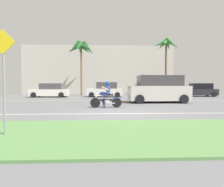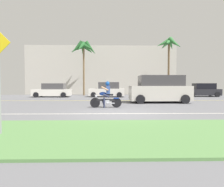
{
  "view_description": "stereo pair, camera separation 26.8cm",
  "coord_description": "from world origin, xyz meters",
  "px_view_note": "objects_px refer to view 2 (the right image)",
  "views": [
    {
      "loc": [
        -0.82,
        -9.4,
        1.32
      ],
      "look_at": [
        -0.26,
        2.75,
        0.81
      ],
      "focal_mm": 32.44,
      "sensor_mm": 36.0,
      "label": 1
    },
    {
      "loc": [
        -0.55,
        -9.41,
        1.32
      ],
      "look_at": [
        -0.26,
        2.75,
        0.81
      ],
      "focal_mm": 32.44,
      "sensor_mm": 36.0,
      "label": 2
    }
  ],
  "objects_px": {
    "parked_car_0": "(53,91)",
    "palm_tree_1": "(84,49)",
    "parked_car_1": "(108,90)",
    "parked_car_2": "(159,91)",
    "palm_tree_0": "(169,46)",
    "suv_nearby": "(160,90)",
    "parked_car_3": "(202,90)",
    "motorcyclist": "(106,97)"
  },
  "relations": [
    {
      "from": "parked_car_0",
      "to": "palm_tree_0",
      "type": "height_order",
      "value": "palm_tree_0"
    },
    {
      "from": "motorcyclist",
      "to": "palm_tree_1",
      "type": "xyz_separation_m",
      "value": [
        -2.9,
        13.83,
        5.16
      ]
    },
    {
      "from": "motorcyclist",
      "to": "parked_car_3",
      "type": "relative_size",
      "value": 0.47
    },
    {
      "from": "parked_car_0",
      "to": "palm_tree_1",
      "type": "height_order",
      "value": "palm_tree_1"
    },
    {
      "from": "motorcyclist",
      "to": "parked_car_0",
      "type": "height_order",
      "value": "motorcyclist"
    },
    {
      "from": "parked_car_2",
      "to": "parked_car_1",
      "type": "bearing_deg",
      "value": 161.57
    },
    {
      "from": "parked_car_1",
      "to": "motorcyclist",
      "type": "bearing_deg",
      "value": -90.56
    },
    {
      "from": "motorcyclist",
      "to": "parked_car_1",
      "type": "distance_m",
      "value": 10.65
    },
    {
      "from": "parked_car_1",
      "to": "parked_car_3",
      "type": "xyz_separation_m",
      "value": [
        10.87,
        0.48,
        -0.05
      ]
    },
    {
      "from": "suv_nearby",
      "to": "parked_car_2",
      "type": "xyz_separation_m",
      "value": [
        1.41,
        5.6,
        -0.25
      ]
    },
    {
      "from": "parked_car_1",
      "to": "parked_car_2",
      "type": "bearing_deg",
      "value": -18.43
    },
    {
      "from": "parked_car_1",
      "to": "suv_nearby",
      "type": "bearing_deg",
      "value": -62.11
    },
    {
      "from": "parked_car_0",
      "to": "palm_tree_0",
      "type": "distance_m",
      "value": 15.31
    },
    {
      "from": "suv_nearby",
      "to": "parked_car_0",
      "type": "height_order",
      "value": "suv_nearby"
    },
    {
      "from": "palm_tree_0",
      "to": "parked_car_2",
      "type": "bearing_deg",
      "value": -116.74
    },
    {
      "from": "parked_car_2",
      "to": "palm_tree_0",
      "type": "relative_size",
      "value": 0.6
    },
    {
      "from": "motorcyclist",
      "to": "parked_car_3",
      "type": "distance_m",
      "value": 15.63
    },
    {
      "from": "parked_car_0",
      "to": "parked_car_2",
      "type": "bearing_deg",
      "value": -8.58
    },
    {
      "from": "parked_car_2",
      "to": "palm_tree_0",
      "type": "bearing_deg",
      "value": 63.26
    },
    {
      "from": "motorcyclist",
      "to": "parked_car_0",
      "type": "relative_size",
      "value": 0.45
    },
    {
      "from": "palm_tree_1",
      "to": "motorcyclist",
      "type": "bearing_deg",
      "value": -78.16
    },
    {
      "from": "suv_nearby",
      "to": "parked_car_3",
      "type": "distance_m",
      "value": 10.5
    },
    {
      "from": "suv_nearby",
      "to": "parked_car_1",
      "type": "xyz_separation_m",
      "value": [
        -3.9,
        7.37,
        -0.23
      ]
    },
    {
      "from": "parked_car_3",
      "to": "palm_tree_1",
      "type": "relative_size",
      "value": 0.57
    },
    {
      "from": "suv_nearby",
      "to": "parked_car_1",
      "type": "distance_m",
      "value": 8.35
    },
    {
      "from": "motorcyclist",
      "to": "parked_car_0",
      "type": "distance_m",
      "value": 12.14
    },
    {
      "from": "motorcyclist",
      "to": "palm_tree_0",
      "type": "xyz_separation_m",
      "value": [
        7.94,
        13.88,
        5.63
      ]
    },
    {
      "from": "parked_car_0",
      "to": "parked_car_3",
      "type": "height_order",
      "value": "parked_car_3"
    },
    {
      "from": "parked_car_2",
      "to": "palm_tree_1",
      "type": "xyz_separation_m",
      "value": [
        -8.32,
        4.95,
        5.08
      ]
    },
    {
      "from": "palm_tree_0",
      "to": "palm_tree_1",
      "type": "height_order",
      "value": "palm_tree_0"
    },
    {
      "from": "parked_car_1",
      "to": "parked_car_2",
      "type": "relative_size",
      "value": 0.89
    },
    {
      "from": "parked_car_0",
      "to": "palm_tree_0",
      "type": "relative_size",
      "value": 0.55
    },
    {
      "from": "parked_car_2",
      "to": "palm_tree_0",
      "type": "height_order",
      "value": "palm_tree_0"
    },
    {
      "from": "parked_car_1",
      "to": "parked_car_0",
      "type": "bearing_deg",
      "value": -179.44
    },
    {
      "from": "suv_nearby",
      "to": "parked_car_2",
      "type": "relative_size",
      "value": 1.03
    },
    {
      "from": "motorcyclist",
      "to": "parked_car_3",
      "type": "xyz_separation_m",
      "value": [
        10.98,
        11.13,
        0.06
      ]
    },
    {
      "from": "suv_nearby",
      "to": "parked_car_3",
      "type": "relative_size",
      "value": 1.18
    },
    {
      "from": "parked_car_2",
      "to": "palm_tree_1",
      "type": "distance_m",
      "value": 10.93
    },
    {
      "from": "parked_car_1",
      "to": "parked_car_3",
      "type": "distance_m",
      "value": 10.88
    },
    {
      "from": "parked_car_0",
      "to": "parked_car_2",
      "type": "xyz_separation_m",
      "value": [
        11.36,
        -1.71,
        0.03
      ]
    },
    {
      "from": "parked_car_0",
      "to": "parked_car_2",
      "type": "relative_size",
      "value": 0.91
    },
    {
      "from": "parked_car_3",
      "to": "palm_tree_0",
      "type": "xyz_separation_m",
      "value": [
        -3.04,
        2.75,
        5.57
      ]
    }
  ]
}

